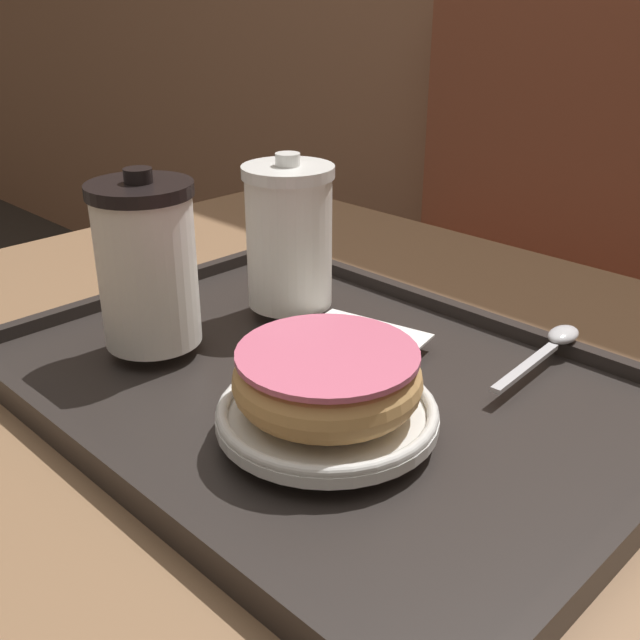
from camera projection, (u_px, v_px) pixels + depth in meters
cafe_table at (318, 528)px, 0.67m from camera, size 0.99×0.80×0.70m
serving_tray at (320, 387)px, 0.58m from camera, size 0.50×0.36×0.02m
napkin_paper at (357, 340)px, 0.61m from camera, size 0.12×0.10×0.00m
coffee_cup_front at (147, 264)px, 0.59m from camera, size 0.08×0.08×0.14m
coffee_cup_rear at (289, 236)px, 0.66m from camera, size 0.08×0.08×0.14m
plate_with_chocolate_donut at (327, 413)px, 0.50m from camera, size 0.15×0.15×0.01m
donut_chocolate_glazed at (327, 378)px, 0.49m from camera, size 0.13×0.13×0.04m
spoon at (554, 343)px, 0.60m from camera, size 0.02×0.13×0.01m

